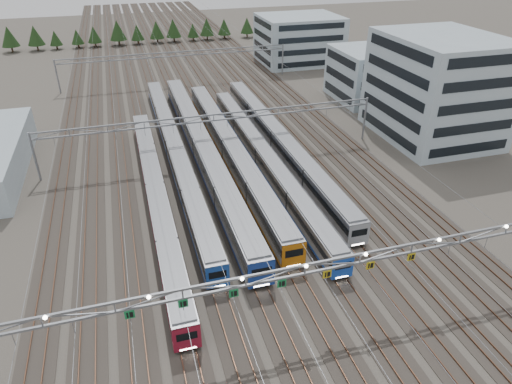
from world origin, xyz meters
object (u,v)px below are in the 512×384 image
object	(u,v)px
train_a	(156,193)
train_c	(202,147)
gantry_near	(305,272)
depot_bldg_mid	(368,75)
train_f	(278,140)
depot_bldg_north	(299,39)
train_e	(263,156)
train_d	(231,149)
depot_bldg_south	(437,88)
gantry_mid	(214,123)
train_b	(174,148)
gantry_far	(176,58)

from	to	relation	value
train_a	train_c	distance (m)	15.56
gantry_near	depot_bldg_mid	distance (m)	72.72
train_f	depot_bldg_north	bearing A→B (deg)	65.64
depot_bldg_mid	gantry_near	bearing A→B (deg)	-123.16
train_e	gantry_near	size ratio (longest dim) A/B	1.05
depot_bldg_mid	depot_bldg_north	distance (m)	35.34
train_d	depot_bldg_south	bearing A→B (deg)	0.06
gantry_mid	train_d	bearing A→B (deg)	-40.17
train_c	train_a	bearing A→B (deg)	-125.34
train_e	depot_bldg_mid	size ratio (longest dim) A/B	3.70
train_a	train_b	xyz separation A→B (m)	(4.50, 14.11, 0.00)
train_a	train_c	bearing A→B (deg)	54.66
train_a	gantry_near	bearing A→B (deg)	-67.84
gantry_far	train_b	bearing A→B (deg)	-98.82
train_a	gantry_near	world-z (taller)	gantry_near
train_d	depot_bldg_mid	xyz separation A→B (m)	(37.47, 22.65, 3.41)
depot_bldg_mid	depot_bldg_north	world-z (taller)	depot_bldg_north
train_a	gantry_far	world-z (taller)	gantry_far
train_e	depot_bldg_mid	xyz separation A→B (m)	(32.97, 26.38, 3.66)
train_c	depot_bldg_north	xyz separation A→B (m)	(39.02, 55.87, 4.21)
train_f	depot_bldg_north	size ratio (longest dim) A/B	2.72
depot_bldg_mid	train_e	bearing A→B (deg)	-141.33
depot_bldg_south	train_e	bearing A→B (deg)	-173.68
train_a	depot_bldg_south	world-z (taller)	depot_bldg_south
gantry_mid	depot_bldg_north	bearing A→B (deg)	56.70
depot_bldg_mid	depot_bldg_north	bearing A→B (deg)	94.79
train_c	train_d	bearing A→B (deg)	-23.80
train_d	train_f	world-z (taller)	train_d
train_e	depot_bldg_mid	bearing A→B (deg)	38.67
train_e	depot_bldg_south	xyz separation A→B (m)	(34.07, 3.77, 7.26)
train_d	gantry_far	distance (m)	47.14
train_d	depot_bldg_north	xyz separation A→B (m)	(34.52, 57.86, 4.27)
train_b	depot_bldg_mid	distance (m)	50.43
train_c	train_e	size ratio (longest dim) A/B	1.16
train_a	train_e	world-z (taller)	train_a
gantry_near	depot_bldg_north	bearing A→B (deg)	69.04
train_b	gantry_mid	distance (m)	8.21
train_d	gantry_near	world-z (taller)	gantry_near
gantry_far	depot_bldg_south	world-z (taller)	depot_bldg_south
train_f	gantry_far	world-z (taller)	gantry_far
gantry_near	depot_bldg_south	xyz separation A→B (m)	(40.86, 38.26, 2.10)
train_e	train_f	size ratio (longest dim) A/B	0.99
depot_bldg_north	depot_bldg_mid	bearing A→B (deg)	-85.21
depot_bldg_south	train_b	bearing A→B (deg)	175.97
train_f	train_e	bearing A→B (deg)	-130.60
depot_bldg_north	train_e	bearing A→B (deg)	-115.98
gantry_far	depot_bldg_mid	world-z (taller)	depot_bldg_mid
train_d	gantry_near	bearing A→B (deg)	-93.44
gantry_near	gantry_far	distance (m)	85.12
train_f	gantry_near	bearing A→B (deg)	-105.87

